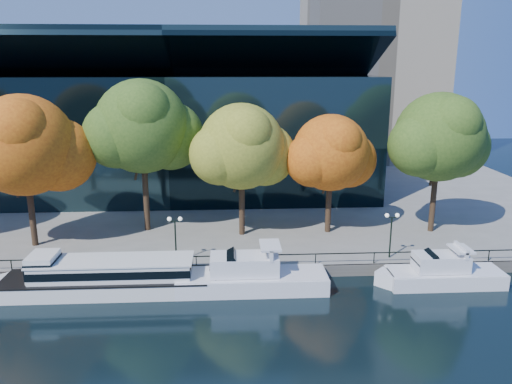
{
  "coord_description": "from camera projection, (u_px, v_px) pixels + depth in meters",
  "views": [
    {
      "loc": [
        2.81,
        -35.61,
        17.46
      ],
      "look_at": [
        5.24,
        8.0,
        6.17
      ],
      "focal_mm": 35.0,
      "sensor_mm": 36.0,
      "label": 1
    }
  ],
  "objects": [
    {
      "name": "promenade",
      "position": [
        210.0,
        182.0,
        73.68
      ],
      "size": [
        90.0,
        67.08,
        1.0
      ],
      "color": "slate",
      "rests_on": "ground"
    },
    {
      "name": "tree_1",
      "position": [
        26.0,
        147.0,
        44.27
      ],
      "size": [
        11.33,
        9.29,
        13.95
      ],
      "color": "black",
      "rests_on": "promenade"
    },
    {
      "name": "ground",
      "position": [
        194.0,
        296.0,
        38.64
      ],
      "size": [
        160.0,
        160.0,
        0.0
      ],
      "primitive_type": "plane",
      "color": "black",
      "rests_on": "ground"
    },
    {
      "name": "lamp_1",
      "position": [
        175.0,
        229.0,
        41.89
      ],
      "size": [
        1.26,
        0.36,
        4.03
      ],
      "color": "black",
      "rests_on": "promenade"
    },
    {
      "name": "cruiser_near",
      "position": [
        245.0,
        276.0,
        39.35
      ],
      "size": [
        13.13,
        3.38,
        3.8
      ],
      "color": "silver",
      "rests_on": "ground"
    },
    {
      "name": "tree_3",
      "position": [
        243.0,
        148.0,
        47.4
      ],
      "size": [
        10.3,
        8.44,
        12.92
      ],
      "color": "black",
      "rests_on": "promenade"
    },
    {
      "name": "lamp_2",
      "position": [
        391.0,
        225.0,
        42.89
      ],
      "size": [
        1.26,
        0.36,
        4.03
      ],
      "color": "black",
      "rests_on": "promenade"
    },
    {
      "name": "cruiser_far",
      "position": [
        440.0,
        273.0,
        40.25
      ],
      "size": [
        10.37,
        2.88,
        3.39
      ],
      "color": "silver",
      "rests_on": "ground"
    },
    {
      "name": "tour_boat",
      "position": [
        101.0,
        276.0,
        38.89
      ],
      "size": [
        17.31,
        3.86,
        3.28
      ],
      "color": "silver",
      "rests_on": "ground"
    },
    {
      "name": "railing",
      "position": [
        196.0,
        257.0,
        41.29
      ],
      "size": [
        88.2,
        0.08,
        0.99
      ],
      "color": "black",
      "rests_on": "promenade"
    },
    {
      "name": "convention_building",
      "position": [
        178.0,
        132.0,
        67.02
      ],
      "size": [
        50.0,
        24.57,
        21.43
      ],
      "color": "black",
      "rests_on": "ground"
    },
    {
      "name": "tree_4",
      "position": [
        332.0,
        154.0,
        48.34
      ],
      "size": [
        9.33,
        7.65,
        11.8
      ],
      "color": "black",
      "rests_on": "promenade"
    },
    {
      "name": "tree_2",
      "position": [
        144.0,
        129.0,
        48.29
      ],
      "size": [
        11.42,
        9.36,
        15.11
      ],
      "color": "black",
      "rests_on": "promenade"
    },
    {
      "name": "tree_5",
      "position": [
        441.0,
        139.0,
        48.2
      ],
      "size": [
        10.8,
        8.86,
        13.87
      ],
      "color": "black",
      "rests_on": "promenade"
    }
  ]
}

